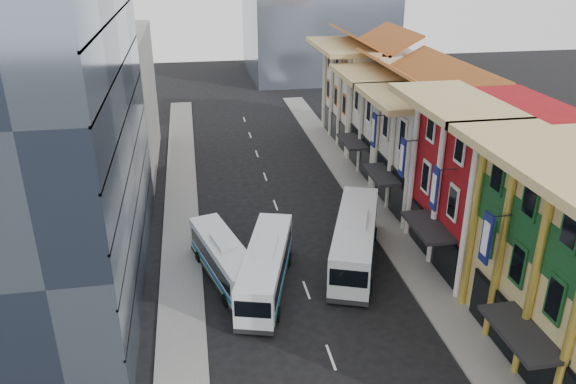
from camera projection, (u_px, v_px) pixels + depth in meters
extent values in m
cube|color=slate|center=(390.00, 232.00, 46.29)|extent=(3.00, 90.00, 0.15)
cube|color=slate|center=(181.00, 250.00, 43.61)|extent=(3.00, 90.00, 0.15)
cube|color=maroon|center=(493.00, 185.00, 40.26)|extent=(8.00, 10.00, 12.00)
cube|color=beige|center=(437.00, 154.00, 49.23)|extent=(8.00, 9.00, 10.00)
cube|color=beige|center=(401.00, 124.00, 57.34)|extent=(8.00, 9.00, 10.00)
cube|color=beige|center=(370.00, 95.00, 66.60)|extent=(8.00, 12.00, 11.00)
cube|color=#3D4A61|center=(18.00, 69.00, 33.54)|extent=(12.00, 26.00, 30.00)
cube|color=gray|center=(102.00, 102.00, 57.66)|extent=(10.00, 18.00, 14.00)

